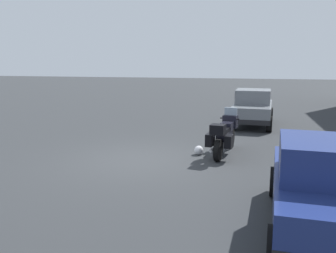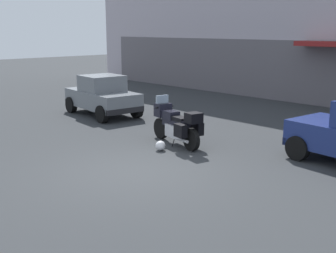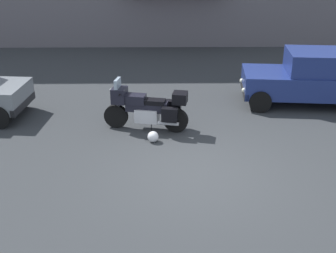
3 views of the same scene
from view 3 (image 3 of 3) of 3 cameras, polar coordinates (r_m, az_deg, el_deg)
name	(u,v)px [view 3 (image 3 of 3)]	position (r m, az deg, el deg)	size (l,w,h in m)	color
ground_plane	(196,174)	(9.84, 3.61, -5.99)	(80.00, 80.00, 0.00)	#2D3033
motorcycle	(147,108)	(11.70, -2.67, 2.41)	(2.24, 0.97, 1.36)	black
helmet	(153,137)	(11.19, -1.91, -1.30)	(0.28, 0.28, 0.28)	silver
car_hatchback_near	(309,78)	(14.08, 17.50, 5.86)	(3.98, 2.10, 1.64)	navy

